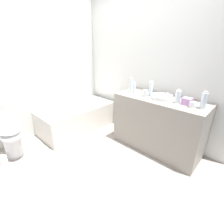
{
  "coord_description": "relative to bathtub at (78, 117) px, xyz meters",
  "views": [
    {
      "loc": [
        -1.15,
        -1.57,
        1.63
      ],
      "look_at": [
        0.63,
        0.1,
        0.6
      ],
      "focal_mm": 25.56,
      "sensor_mm": 36.0,
      "label": 1
    }
  ],
  "objects": [
    {
      "name": "ground_plane",
      "position": [
        -0.54,
        -0.99,
        -0.27
      ],
      "size": [
        3.72,
        3.72,
        0.0
      ],
      "primitive_type": "plane",
      "color": "#9E9389"
    },
    {
      "name": "wall_back_tiled",
      "position": [
        -0.54,
        0.42,
        1.0
      ],
      "size": [
        3.12,
        0.1,
        2.53
      ],
      "primitive_type": "cube",
      "color": "silver",
      "rests_on": "ground_plane"
    },
    {
      "name": "wall_right_mirror",
      "position": [
        0.87,
        -0.99,
        1.0
      ],
      "size": [
        0.1,
        3.12,
        2.53
      ],
      "primitive_type": "cube",
      "color": "silver",
      "rests_on": "ground_plane"
    },
    {
      "name": "bathtub",
      "position": [
        0.0,
        0.0,
        0.0
      ],
      "size": [
        1.5,
        0.73,
        1.23
      ],
      "color": "silver",
      "rests_on": "ground_plane"
    },
    {
      "name": "toilet",
      "position": [
        -1.23,
        0.02,
        0.09
      ],
      "size": [
        0.35,
        0.52,
        0.7
      ],
      "rotation": [
        0.0,
        0.0,
        -1.59
      ],
      "color": "white",
      "rests_on": "ground_plane"
    },
    {
      "name": "vanity_counter",
      "position": [
        0.51,
        -1.52,
        0.17
      ],
      "size": [
        0.6,
        1.39,
        0.88
      ],
      "primitive_type": "cube",
      "color": "gray",
      "rests_on": "ground_plane"
    },
    {
      "name": "sink_basin",
      "position": [
        0.49,
        -1.54,
        0.64
      ],
      "size": [
        0.31,
        0.31,
        0.05
      ],
      "primitive_type": "cylinder",
      "color": "white",
      "rests_on": "vanity_counter"
    },
    {
      "name": "sink_faucet",
      "position": [
        0.68,
        -1.54,
        0.64
      ],
      "size": [
        0.1,
        0.15,
        0.06
      ],
      "color": "#A2A2A7",
      "rests_on": "vanity_counter"
    },
    {
      "name": "water_bottle_0",
      "position": [
        0.5,
        -1.34,
        0.73
      ],
      "size": [
        0.06,
        0.06,
        0.24
      ],
      "color": "silver",
      "rests_on": "vanity_counter"
    },
    {
      "name": "water_bottle_1",
      "position": [
        0.43,
        -1.07,
        0.7
      ],
      "size": [
        0.06,
        0.06,
        0.2
      ],
      "color": "silver",
      "rests_on": "vanity_counter"
    },
    {
      "name": "water_bottle_2",
      "position": [
        0.47,
        -2.11,
        0.72
      ],
      "size": [
        0.07,
        0.07,
        0.23
      ],
      "color": "silver",
      "rests_on": "vanity_counter"
    },
    {
      "name": "water_bottle_3",
      "position": [
        0.46,
        -1.79,
        0.7
      ],
      "size": [
        0.07,
        0.07,
        0.19
      ],
      "color": "silver",
      "rests_on": "vanity_counter"
    },
    {
      "name": "water_bottle_4",
      "position": [
        0.5,
        -0.94,
        0.73
      ],
      "size": [
        0.06,
        0.06,
        0.25
      ],
      "color": "silver",
      "rests_on": "vanity_counter"
    },
    {
      "name": "drinking_glass_0",
      "position": [
        0.42,
        -2.0,
        0.65
      ],
      "size": [
        0.07,
        0.07,
        0.08
      ],
      "primitive_type": "cylinder",
      "color": "white",
      "rests_on": "vanity_counter"
    },
    {
      "name": "drinking_glass_1",
      "position": [
        0.42,
        -1.29,
        0.67
      ],
      "size": [
        0.07,
        0.07,
        0.1
      ],
      "primitive_type": "cylinder",
      "color": "white",
      "rests_on": "vanity_counter"
    },
    {
      "name": "soap_dish",
      "position": [
        0.46,
        -1.15,
        0.62
      ],
      "size": [
        0.09,
        0.06,
        0.02
      ],
      "primitive_type": "cube",
      "color": "white",
      "rests_on": "vanity_counter"
    },
    {
      "name": "tissue_box",
      "position": [
        0.49,
        -1.9,
        0.66
      ],
      "size": [
        0.12,
        0.12,
        0.09
      ],
      "primitive_type": "cube",
      "color": "#BD85C4",
      "rests_on": "vanity_counter"
    },
    {
      "name": "toilet_paper_roll",
      "position": [
        -1.41,
        -0.1,
        -0.2
      ],
      "size": [
        0.11,
        0.11,
        0.13
      ],
      "primitive_type": "cylinder",
      "color": "white",
      "rests_on": "ground_plane"
    }
  ]
}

